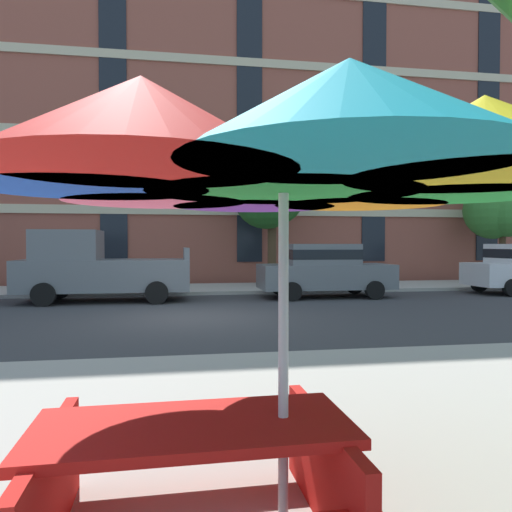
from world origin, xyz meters
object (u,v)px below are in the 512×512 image
object	(u,v)px
patio_umbrella	(284,160)
picnic_table	(193,472)
sedan_gray	(324,269)
pickup_gray	(98,268)
street_tree_right	(498,208)
street_tree_middle	(271,190)

from	to	relation	value
patio_umbrella	picnic_table	bearing A→B (deg)	-179.08
sedan_gray	picnic_table	distance (m)	13.59
pickup_gray	street_tree_right	world-z (taller)	street_tree_right
pickup_gray	patio_umbrella	xyz separation A→B (m)	(2.98, -12.70, 1.25)
street_tree_right	patio_umbrella	world-z (taller)	street_tree_right
sedan_gray	street_tree_middle	distance (m)	4.70
street_tree_right	picnic_table	world-z (taller)	street_tree_right
patio_umbrella	pickup_gray	bearing A→B (deg)	103.20
pickup_gray	sedan_gray	size ratio (longest dim) A/B	1.16
street_tree_right	picnic_table	distance (m)	21.39
pickup_gray	street_tree_right	size ratio (longest dim) A/B	1.07
picnic_table	street_tree_right	bearing A→B (deg)	49.64
sedan_gray	patio_umbrella	world-z (taller)	patio_umbrella
street_tree_middle	patio_umbrella	distance (m)	16.56
sedan_gray	street_tree_right	size ratio (longest dim) A/B	0.92
street_tree_middle	picnic_table	bearing A→B (deg)	-102.81
sedan_gray	street_tree_middle	xyz separation A→B (m)	(-1.12, 3.47, 2.96)
sedan_gray	picnic_table	world-z (taller)	sedan_gray
street_tree_right	picnic_table	bearing A→B (deg)	-130.36
sedan_gray	street_tree_middle	world-z (taller)	street_tree_middle
patio_umbrella	street_tree_middle	bearing A→B (deg)	78.97
sedan_gray	patio_umbrella	distance (m)	13.46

